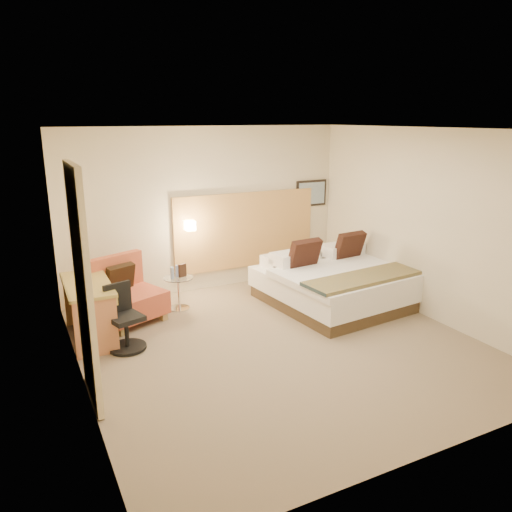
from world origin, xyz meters
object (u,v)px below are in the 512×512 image
bed (338,282)px  lounge_chair (126,296)px  desk_chair (124,323)px  side_table (179,291)px  desk (90,295)px

bed → lounge_chair: bearing=166.5°
lounge_chair → desk_chair: size_ratio=1.32×
lounge_chair → side_table: lounge_chair is taller
bed → desk: size_ratio=1.85×
bed → desk_chair: size_ratio=2.76×
lounge_chair → desk: 0.71m
side_table → desk: (-1.35, -0.48, 0.33)m
lounge_chair → desk_chair: 0.93m
bed → side_table: bed is taller
lounge_chair → desk_chair: bearing=-103.9°
desk → desk_chair: 0.66m
side_table → desk: size_ratio=0.46×
desk → bed: bearing=-5.6°
lounge_chair → desk: size_ratio=0.88×
bed → desk: bearing=174.4°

